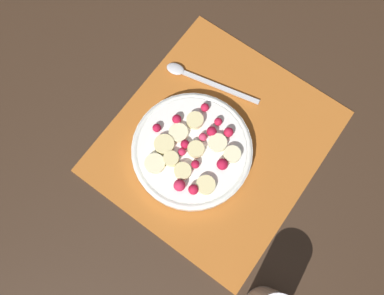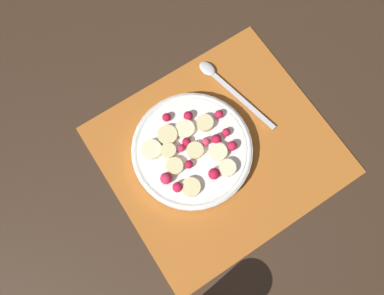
{
  "view_description": "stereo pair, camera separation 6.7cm",
  "coord_description": "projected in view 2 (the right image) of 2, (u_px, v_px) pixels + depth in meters",
  "views": [
    {
      "loc": [
        0.2,
        0.09,
        0.69
      ],
      "look_at": [
        0.05,
        -0.02,
        0.04
      ],
      "focal_mm": 35.0,
      "sensor_mm": 36.0,
      "label": 1
    },
    {
      "loc": [
        0.15,
        0.13,
        0.69
      ],
      "look_at": [
        0.05,
        -0.02,
        0.04
      ],
      "focal_mm": 35.0,
      "sensor_mm": 36.0,
      "label": 2
    }
  ],
  "objects": [
    {
      "name": "ground_plane",
      "position": [
        219.0,
        150.0,
        0.71
      ],
      "size": [
        3.0,
        3.0,
        0.0
      ],
      "primitive_type": "plane",
      "color": "#382619"
    },
    {
      "name": "placemat",
      "position": [
        219.0,
        150.0,
        0.71
      ],
      "size": [
        0.41,
        0.37,
        0.01
      ],
      "color": "#B26023",
      "rests_on": "ground_plane"
    },
    {
      "name": "fruit_bowl",
      "position": [
        192.0,
        150.0,
        0.69
      ],
      "size": [
        0.22,
        0.22,
        0.04
      ],
      "color": "silver",
      "rests_on": "placemat"
    },
    {
      "name": "spoon",
      "position": [
        223.0,
        83.0,
        0.74
      ],
      "size": [
        0.06,
        0.2,
        0.01
      ],
      "rotation": [
        0.0,
        0.0,
        4.93
      ],
      "color": "silver",
      "rests_on": "placemat"
    }
  ]
}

